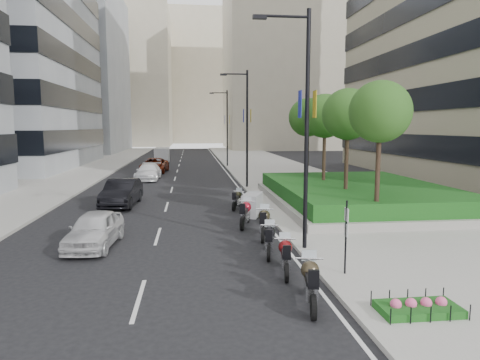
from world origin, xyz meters
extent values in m
plane|color=black|center=(0.00, 0.00, 0.00)|extent=(160.00, 160.00, 0.00)
cube|color=#9E9B93|center=(9.00, 30.00, 0.07)|extent=(10.00, 100.00, 0.15)
cube|color=#9E9B93|center=(-12.00, 30.00, 0.07)|extent=(8.00, 100.00, 0.15)
cube|color=silver|center=(3.70, 30.00, 0.01)|extent=(0.12, 100.00, 0.01)
cube|color=silver|center=(-1.50, 30.00, 0.01)|extent=(0.12, 100.00, 0.01)
cube|color=gray|center=(-24.00, 70.00, 15.00)|extent=(22.00, 26.00, 30.00)
cube|color=#B7AD93|center=(22.00, 80.00, 18.00)|extent=(28.00, 24.00, 36.00)
cube|color=#B7AD93|center=(-18.00, 100.00, 17.00)|extent=(26.00, 24.00, 34.00)
cube|color=#B7AD93|center=(2.00, 120.00, 19.00)|extent=(30.00, 24.00, 38.00)
cube|color=gray|center=(10.00, 10.00, 0.35)|extent=(10.00, 14.00, 0.40)
cube|color=#184814|center=(10.00, 10.00, 0.95)|extent=(9.40, 13.40, 0.80)
cube|color=#184814|center=(5.60, -5.00, 0.25)|extent=(2.00, 1.00, 0.20)
cylinder|color=#332319|center=(8.50, 4.00, 2.55)|extent=(0.22, 0.22, 4.00)
sphere|color=#28531A|center=(8.50, 4.00, 5.45)|extent=(2.80, 2.80, 2.80)
cylinder|color=#332319|center=(8.50, 8.00, 2.55)|extent=(0.22, 0.22, 4.00)
sphere|color=#28531A|center=(8.50, 8.00, 5.45)|extent=(2.80, 2.80, 2.80)
cylinder|color=#332319|center=(8.50, 12.00, 2.55)|extent=(0.22, 0.22, 4.00)
sphere|color=#28531A|center=(8.50, 12.00, 5.45)|extent=(2.80, 2.80, 2.80)
cylinder|color=#332319|center=(8.50, 16.00, 2.55)|extent=(0.22, 0.22, 4.00)
sphere|color=#28531A|center=(8.50, 16.00, 5.45)|extent=(2.80, 2.80, 2.80)
cylinder|color=black|center=(4.30, 1.00, 4.50)|extent=(0.16, 0.16, 9.00)
cylinder|color=black|center=(3.40, 1.00, 8.70)|extent=(1.80, 0.10, 0.10)
cube|color=black|center=(2.50, 1.00, 8.65)|extent=(0.50, 0.22, 0.14)
cube|color=gold|center=(4.58, 1.00, 5.60)|extent=(0.02, 0.45, 1.00)
cube|color=navy|center=(4.02, 1.00, 5.60)|extent=(0.02, 0.45, 1.00)
cylinder|color=black|center=(4.30, 18.00, 4.50)|extent=(0.16, 0.16, 9.00)
cylinder|color=black|center=(3.40, 18.00, 8.70)|extent=(1.80, 0.10, 0.10)
cube|color=black|center=(2.50, 18.00, 8.65)|extent=(0.50, 0.22, 0.14)
cube|color=gold|center=(4.58, 18.00, 5.60)|extent=(0.02, 0.45, 1.00)
cube|color=navy|center=(4.02, 18.00, 5.60)|extent=(0.02, 0.45, 1.00)
cylinder|color=black|center=(4.30, 36.00, 4.50)|extent=(0.16, 0.16, 9.00)
cylinder|color=black|center=(3.40, 36.00, 8.70)|extent=(1.80, 0.10, 0.10)
cube|color=black|center=(2.50, 36.00, 8.65)|extent=(0.50, 0.22, 0.14)
cube|color=gold|center=(4.58, 36.00, 5.60)|extent=(0.02, 0.45, 1.00)
cube|color=navy|center=(4.02, 36.00, 5.60)|extent=(0.02, 0.45, 1.00)
cylinder|color=black|center=(4.80, -2.00, 1.25)|extent=(0.06, 0.06, 2.50)
cube|color=silver|center=(4.80, -2.00, 2.05)|extent=(0.02, 0.32, 0.42)
cube|color=silver|center=(4.80, -2.00, 1.55)|extent=(0.02, 0.32, 0.42)
cylinder|color=black|center=(2.97, -4.77, 0.32)|extent=(0.25, 0.66, 0.65)
cylinder|color=black|center=(3.28, -3.13, 0.32)|extent=(0.25, 0.66, 0.65)
cube|color=silver|center=(3.12, -4.00, 0.50)|extent=(0.48, 0.93, 0.44)
sphere|color=#332B1C|center=(3.18, -3.66, 0.90)|extent=(0.50, 0.50, 0.50)
cube|color=black|center=(3.06, -4.31, 0.84)|extent=(0.44, 0.83, 0.17)
cylinder|color=silver|center=(3.24, -3.39, 1.13)|extent=(0.77, 0.20, 0.05)
cylinder|color=black|center=(2.88, -2.16, 0.30)|extent=(0.21, 0.60, 0.59)
cylinder|color=black|center=(3.15, -0.65, 0.30)|extent=(0.21, 0.60, 0.59)
cube|color=silver|center=(3.01, -1.45, 0.46)|extent=(0.42, 0.85, 0.40)
sphere|color=#600C0F|center=(3.06, -1.14, 0.82)|extent=(0.46, 0.46, 0.46)
cube|color=black|center=(2.96, -1.74, 0.77)|extent=(0.39, 0.75, 0.15)
cylinder|color=silver|center=(3.10, -0.89, 1.03)|extent=(0.71, 0.17, 0.05)
cylinder|color=black|center=(2.70, -0.06, 0.29)|extent=(0.23, 0.60, 0.59)
cylinder|color=black|center=(3.02, 1.42, 0.29)|extent=(0.23, 0.60, 0.59)
cube|color=silver|center=(2.85, 0.63, 0.45)|extent=(0.44, 0.85, 0.40)
sphere|color=black|center=(2.91, 0.94, 0.81)|extent=(0.45, 0.45, 0.45)
cube|color=black|center=(2.79, 0.36, 0.76)|extent=(0.41, 0.75, 0.15)
cylinder|color=silver|center=(2.97, 1.19, 1.02)|extent=(0.70, 0.19, 0.05)
cylinder|color=black|center=(2.90, 2.33, 0.33)|extent=(0.27, 0.67, 0.66)
cylinder|color=black|center=(3.27, 3.99, 0.33)|extent=(0.27, 0.67, 0.66)
cube|color=silver|center=(3.07, 3.11, 0.51)|extent=(0.51, 0.95, 0.45)
sphere|color=#2C2718|center=(3.15, 3.45, 0.91)|extent=(0.51, 0.51, 0.51)
cube|color=black|center=(3.00, 2.80, 0.85)|extent=(0.46, 0.84, 0.17)
cylinder|color=silver|center=(3.21, 3.73, 1.15)|extent=(0.78, 0.22, 0.05)
cylinder|color=black|center=(2.31, 4.61, 0.32)|extent=(0.31, 0.65, 0.65)
cylinder|color=black|center=(2.79, 6.20, 0.32)|extent=(0.31, 0.65, 0.65)
cube|color=silver|center=(2.54, 5.36, 0.50)|extent=(0.56, 0.94, 0.44)
sphere|color=maroon|center=(2.64, 5.69, 0.90)|extent=(0.50, 0.50, 0.50)
cube|color=black|center=(2.45, 5.06, 0.83)|extent=(0.51, 0.83, 0.17)
cylinder|color=silver|center=(2.72, 5.95, 1.12)|extent=(0.75, 0.27, 0.05)
cylinder|color=black|center=(2.99, 7.08, 0.29)|extent=(0.30, 0.59, 0.59)
cylinder|color=black|center=(3.50, 8.50, 0.29)|extent=(0.30, 0.59, 0.59)
cube|color=gray|center=(3.24, 7.79, 0.61)|extent=(1.42, 2.14, 1.18)
cylinder|color=black|center=(2.38, 9.13, 0.28)|extent=(0.29, 0.56, 0.56)
cylinder|color=black|center=(2.88, 10.48, 0.28)|extent=(0.29, 0.56, 0.56)
cube|color=silver|center=(2.61, 9.76, 0.43)|extent=(0.52, 0.81, 0.38)
sphere|color=black|center=(2.72, 10.04, 0.77)|extent=(0.43, 0.43, 0.43)
cube|color=black|center=(2.52, 9.51, 0.72)|extent=(0.47, 0.72, 0.14)
cylinder|color=silver|center=(2.80, 10.26, 0.97)|extent=(0.64, 0.27, 0.04)
imported|color=silver|center=(-3.86, 2.59, 0.71)|extent=(1.98, 4.28, 1.42)
imported|color=black|center=(-4.20, 11.62, 0.81)|extent=(2.03, 5.00, 1.61)
imported|color=white|center=(-3.84, 24.42, 0.72)|extent=(2.22, 5.03, 1.44)
imported|color=maroon|center=(-3.83, 30.71, 0.75)|extent=(2.91, 5.60, 1.51)
cube|color=#BDBEC0|center=(-3.86, 43.55, 0.99)|extent=(1.83, 4.73, 1.98)
cube|color=#BDBEC0|center=(-3.86, 41.76, 0.52)|extent=(1.80, 1.15, 1.04)
cylinder|color=black|center=(-4.61, 41.85, 0.33)|extent=(0.24, 0.66, 0.66)
cylinder|color=black|center=(-3.10, 41.85, 0.33)|extent=(0.24, 0.66, 0.66)
cylinder|color=black|center=(-4.61, 45.06, 0.33)|extent=(0.24, 0.66, 0.66)
cylinder|color=black|center=(-3.10, 45.06, 0.33)|extent=(0.24, 0.66, 0.66)
camera|label=1|loc=(0.00, -14.62, 4.77)|focal=32.00mm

